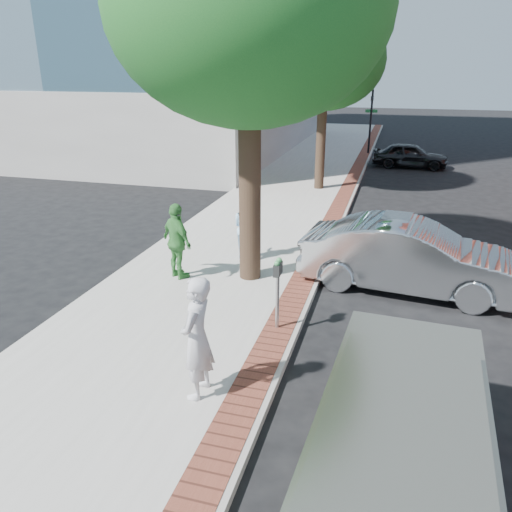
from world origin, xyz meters
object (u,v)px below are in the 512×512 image
(person_officer, at_px, (247,228))
(bg_car, at_px, (410,155))
(person_gray, at_px, (197,338))
(sedan_silver, at_px, (410,257))
(van, at_px, (399,452))
(person_green, at_px, (177,241))
(parking_meter, at_px, (278,279))

(person_officer, distance_m, bg_car, 16.12)
(person_gray, relative_size, bg_car, 0.53)
(person_gray, xyz_separation_m, sedan_silver, (3.21, 5.42, -0.32))
(sedan_silver, height_order, van, van)
(sedan_silver, distance_m, van, 6.83)
(person_officer, xyz_separation_m, person_green, (-1.23, -1.75, 0.08))
(person_green, relative_size, van, 0.39)
(person_green, height_order, van, person_green)
(parking_meter, height_order, bg_car, parking_meter)
(parking_meter, relative_size, van, 0.31)
(bg_car, xyz_separation_m, van, (-0.27, -22.94, 0.29))
(sedan_silver, xyz_separation_m, bg_car, (0.10, 16.12, -0.19))
(person_officer, bearing_deg, sedan_silver, -147.97)
(van, bearing_deg, person_gray, 158.66)
(person_gray, xyz_separation_m, van, (3.05, -1.41, -0.21))
(parking_meter, xyz_separation_m, sedan_silver, (2.52, 2.98, -0.36))
(van, bearing_deg, person_officer, 122.21)
(person_gray, distance_m, bg_car, 21.79)
(person_gray, bearing_deg, van, 65.49)
(person_gray, xyz_separation_m, bg_car, (3.31, 21.53, -0.50))
(person_gray, bearing_deg, bg_car, 171.59)
(sedan_silver, bearing_deg, person_green, 108.44)
(parking_meter, distance_m, person_officer, 3.96)
(person_green, height_order, sedan_silver, person_green)
(person_green, relative_size, bg_car, 0.49)
(parking_meter, distance_m, person_gray, 2.53)
(person_gray, xyz_separation_m, person_officer, (-1.02, 6.01, -0.15))
(person_gray, height_order, van, person_gray)
(person_officer, xyz_separation_m, bg_car, (4.33, 15.53, -0.36))
(person_green, distance_m, sedan_silver, 5.58)
(person_gray, relative_size, van, 0.42)
(bg_car, distance_m, van, 22.95)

